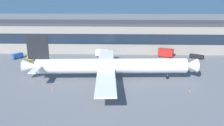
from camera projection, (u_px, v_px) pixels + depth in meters
name	position (u px, v px, depth m)	size (l,w,h in m)	color
ground_plane	(111.00, 81.00, 88.01)	(600.00, 600.00, 0.00)	slate
terminal_building	(114.00, 36.00, 133.26)	(182.12, 19.99, 15.69)	gray
airliner	(109.00, 66.00, 88.45)	(63.11, 54.29, 16.28)	white
crew_van	(17.00, 56.00, 117.83)	(4.77, 5.53, 2.55)	#2651A5
belt_loader	(196.00, 56.00, 117.94)	(6.43, 5.22, 1.95)	black
catering_truck	(166.00, 53.00, 120.32)	(7.64, 5.26, 4.15)	red
stair_truck	(102.00, 53.00, 121.13)	(6.24, 3.10, 3.55)	white
baggage_tug	(30.00, 58.00, 114.43)	(3.85, 4.04, 1.85)	yellow
traffic_cone_0	(53.00, 89.00, 79.34)	(0.55, 0.55, 0.69)	#F2590C
traffic_cone_1	(190.00, 91.00, 78.14)	(0.50, 0.50, 0.63)	#F2590C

